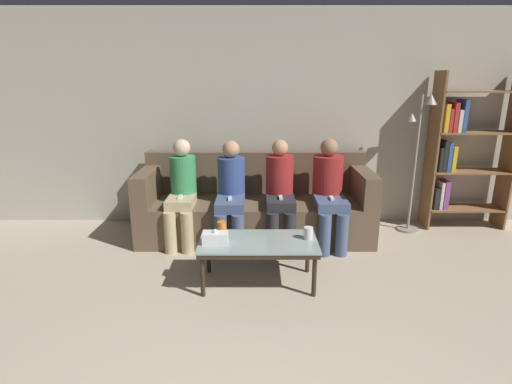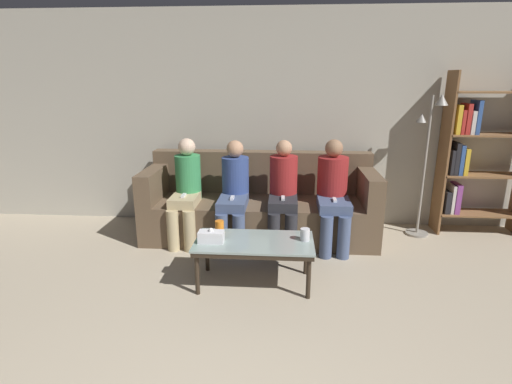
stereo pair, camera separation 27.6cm
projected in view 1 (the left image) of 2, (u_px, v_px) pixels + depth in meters
The scene contains 12 objects.
wall_back at pixel (256, 120), 4.92m from camera, with size 12.00×0.06×2.60m.
couch at pixel (256, 207), 4.69m from camera, with size 2.62×0.90×0.95m.
coffee_table at pixel (259, 245), 3.54m from camera, with size 1.05×0.55×0.42m.
cup_near_left at pixel (309, 233), 3.55m from camera, with size 0.08×0.08×0.11m.
cup_near_right at pixel (222, 228), 3.67m from camera, with size 0.08×0.08×0.12m.
tissue_box at pixel (216, 238), 3.45m from camera, with size 0.22×0.12×0.13m.
bookshelf at pixel (460, 152), 4.80m from camera, with size 0.96×0.32×1.89m.
standing_lamp at pixel (418, 149), 4.65m from camera, with size 0.31×0.26×1.63m.
seated_person_left_end at pixel (183, 190), 4.40m from camera, with size 0.31×0.62×1.16m.
seated_person_mid_left at pixel (231, 191), 4.38m from camera, with size 0.31×0.71×1.14m.
seated_person_mid_right at pixel (281, 190), 4.39m from camera, with size 0.31×0.66×1.15m.
seated_person_right_end at pixel (330, 189), 4.39m from camera, with size 0.33×0.71×1.17m.
Camera 1 is at (0.01, -0.96, 1.80)m, focal length 28.00 mm.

